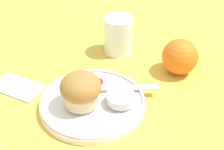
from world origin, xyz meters
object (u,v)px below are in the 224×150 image
orange_fruit (180,57)px  juice_glass (118,35)px  butter_knife (113,88)px  muffin (81,90)px

orange_fruit → juice_glass: size_ratio=0.88×
orange_fruit → juice_glass: 0.17m
butter_knife → orange_fruit: orange_fruit is taller
juice_glass → orange_fruit: bearing=-6.0°
muffin → juice_glass: bearing=98.4°
muffin → orange_fruit: size_ratio=0.97×
butter_knife → orange_fruit: (0.10, 0.15, 0.02)m
muffin → juice_glass: 0.24m
orange_fruit → juice_glass: juice_glass is taller
muffin → juice_glass: (-0.04, 0.24, -0.01)m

